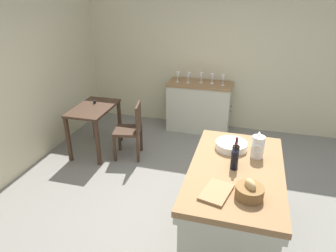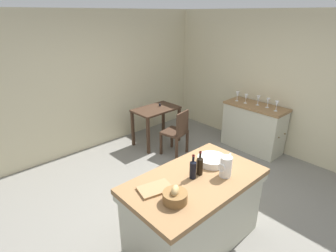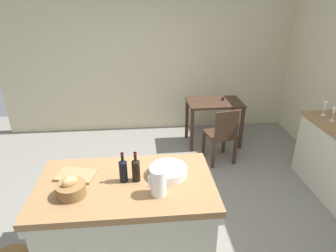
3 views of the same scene
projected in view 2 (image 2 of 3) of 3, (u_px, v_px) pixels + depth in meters
ground_plane at (184, 206)px, 3.80m from camera, size 6.76×6.76×0.00m
wall_back at (87, 83)px, 5.06m from camera, size 5.32×0.12×2.60m
wall_right at (285, 85)px, 4.90m from camera, size 0.12×5.20×2.60m
island_table at (194, 208)px, 3.06m from camera, size 1.56×0.90×0.88m
side_cabinet at (253, 127)px, 5.25m from camera, size 0.52×1.17×0.91m
writing_desk at (156, 114)px, 5.41m from camera, size 0.91×0.57×0.82m
wooden_chair at (177, 131)px, 5.02m from camera, size 0.47×0.47×0.89m
pitcher at (226, 166)px, 2.90m from camera, size 0.17×0.13×0.28m
wash_bowl at (212, 160)px, 3.18m from camera, size 0.34×0.34×0.08m
bread_basket at (175, 196)px, 2.52m from camera, size 0.24×0.24×0.18m
cutting_board at (155, 189)px, 2.71m from camera, size 0.38×0.29×0.02m
wine_bottle_dark at (200, 165)px, 2.93m from camera, size 0.07×0.07×0.28m
wine_bottle_amber at (193, 169)px, 2.87m from camera, size 0.07×0.07×0.28m
wine_glass_far_left at (277, 104)px, 4.72m from camera, size 0.07×0.07×0.19m
wine_glass_left at (268, 101)px, 4.90m from camera, size 0.07×0.07×0.18m
wine_glass_middle at (258, 99)px, 5.03m from camera, size 0.07×0.07×0.18m
wine_glass_right at (246, 97)px, 5.14m from camera, size 0.07×0.07×0.18m
wine_glass_far_right at (237, 95)px, 5.27m from camera, size 0.07×0.07×0.19m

